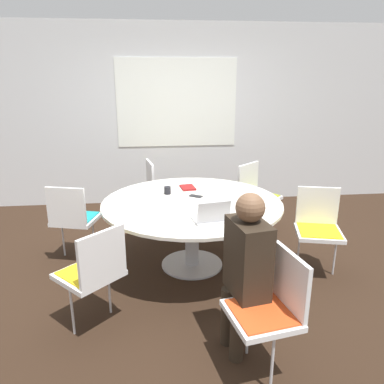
# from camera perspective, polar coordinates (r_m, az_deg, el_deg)

# --- Properties ---
(ground_plane) EXTENTS (16.00, 16.00, 0.00)m
(ground_plane) POSITION_cam_1_polar(r_m,az_deg,el_deg) (4.11, 0.00, -11.02)
(ground_plane) COLOR black
(wall_back) EXTENTS (8.00, 0.07, 2.70)m
(wall_back) POSITION_cam_1_polar(r_m,az_deg,el_deg) (5.84, -2.33, 11.48)
(wall_back) COLOR silver
(wall_back) RESTS_ON ground_plane
(conference_table) EXTENTS (1.84, 1.84, 0.72)m
(conference_table) POSITION_cam_1_polar(r_m,az_deg,el_deg) (3.86, 0.00, -2.88)
(conference_table) COLOR #B7B7BC
(conference_table) RESTS_ON ground_plane
(chair_0) EXTENTS (0.49, 0.51, 0.87)m
(chair_0) POSITION_cam_1_polar(r_m,az_deg,el_deg) (2.62, 11.97, -16.33)
(chair_0) COLOR white
(chair_0) RESTS_ON ground_plane
(chair_1) EXTENTS (0.53, 0.51, 0.87)m
(chair_1) POSITION_cam_1_polar(r_m,az_deg,el_deg) (4.00, 18.68, -4.57)
(chair_1) COLOR white
(chair_1) RESTS_ON ground_plane
(chair_2) EXTENTS (0.61, 0.61, 0.87)m
(chair_2) POSITION_cam_1_polar(r_m,az_deg,el_deg) (4.89, 9.69, 0.11)
(chair_2) COLOR white
(chair_2) RESTS_ON ground_plane
(chair_3) EXTENTS (0.49, 0.51, 0.87)m
(chair_3) POSITION_cam_1_polar(r_m,az_deg,el_deg) (5.05, -4.92, 0.87)
(chair_3) COLOR white
(chair_3) RESTS_ON ground_plane
(chair_4) EXTENTS (0.53, 0.52, 0.87)m
(chair_4) POSITION_cam_1_polar(r_m,az_deg,el_deg) (4.21, -17.69, -3.39)
(chair_4) COLOR white
(chair_4) RESTS_ON ground_plane
(chair_5) EXTENTS (0.61, 0.61, 0.87)m
(chair_5) POSITION_cam_1_polar(r_m,az_deg,el_deg) (3.06, -14.77, -11.24)
(chair_5) COLOR white
(chair_5) RESTS_ON ground_plane
(person_0) EXTENTS (0.31, 0.39, 1.22)m
(person_0) POSITION_cam_1_polar(r_m,az_deg,el_deg) (2.67, 8.16, -10.60)
(person_0) COLOR #2D2319
(person_0) RESTS_ON ground_plane
(laptop) EXTENTS (0.33, 0.29, 0.21)m
(laptop) POSITION_cam_1_polar(r_m,az_deg,el_deg) (3.28, 2.98, -3.74)
(laptop) COLOR silver
(laptop) RESTS_ON conference_table
(spiral_notebook) EXTENTS (0.18, 0.23, 0.02)m
(spiral_notebook) POSITION_cam_1_polar(r_m,az_deg,el_deg) (4.25, -0.59, 0.69)
(spiral_notebook) COLOR maroon
(spiral_notebook) RESTS_ON conference_table
(coffee_cup) EXTENTS (0.07, 0.07, 0.08)m
(coffee_cup) POSITION_cam_1_polar(r_m,az_deg,el_deg) (4.05, -3.76, 0.26)
(coffee_cup) COLOR black
(coffee_cup) RESTS_ON conference_table
(cell_phone) EXTENTS (0.16, 0.14, 0.01)m
(cell_phone) POSITION_cam_1_polar(r_m,az_deg,el_deg) (3.97, 0.58, -0.63)
(cell_phone) COLOR black
(cell_phone) RESTS_ON conference_table
(handbag) EXTENTS (0.36, 0.16, 0.28)m
(handbag) POSITION_cam_1_polar(r_m,az_deg,el_deg) (5.25, 3.65, -2.85)
(handbag) COLOR black
(handbag) RESTS_ON ground_plane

